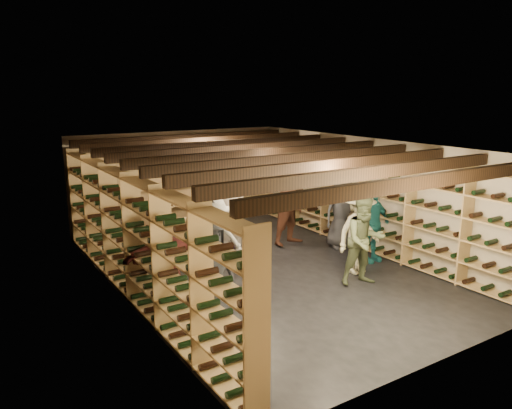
{
  "coord_description": "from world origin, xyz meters",
  "views": [
    {
      "loc": [
        -5.04,
        -7.63,
        3.4
      ],
      "look_at": [
        -0.08,
        0.2,
        1.26
      ],
      "focal_mm": 35.0,
      "sensor_mm": 36.0,
      "label": 1
    }
  ],
  "objects": [
    {
      "name": "person_3",
      "position": [
        1.4,
        -1.09,
        0.8
      ],
      "size": [
        1.07,
        0.67,
        1.59
      ],
      "primitive_type": "imported",
      "rotation": [
        0.0,
        0.0,
        0.08
      ],
      "color": "beige",
      "rests_on": "ground"
    },
    {
      "name": "wine_rack_left",
      "position": [
        -2.57,
        0.0,
        1.08
      ],
      "size": [
        0.32,
        7.5,
        2.15
      ],
      "color": "#A57E50",
      "rests_on": "ground"
    },
    {
      "name": "person_7",
      "position": [
        -0.3,
        0.79,
        0.9
      ],
      "size": [
        0.75,
        0.6,
        1.8
      ],
      "primitive_type": "imported",
      "rotation": [
        0.0,
        0.0,
        -0.29
      ],
      "color": "gray",
      "rests_on": "ground"
    },
    {
      "name": "crate_loose",
      "position": [
        0.73,
        1.55,
        0.09
      ],
      "size": [
        0.57,
        0.45,
        0.17
      ],
      "primitive_type": "cube",
      "rotation": [
        0.0,
        0.0,
        0.27
      ],
      "color": "tan",
      "rests_on": "ground"
    },
    {
      "name": "person_4",
      "position": [
        2.08,
        -0.74,
        0.77
      ],
      "size": [
        0.91,
        0.38,
        1.55
      ],
      "primitive_type": "imported",
      "rotation": [
        0.0,
        0.0,
        -0.0
      ],
      "color": "#1E6B71",
      "rests_on": "ground"
    },
    {
      "name": "person_8",
      "position": [
        1.44,
        1.04,
        0.95
      ],
      "size": [
        1.03,
        0.86,
        1.9
      ],
      "primitive_type": "imported",
      "rotation": [
        0.0,
        0.0,
        0.16
      ],
      "color": "#4F281B",
      "rests_on": "ground"
    },
    {
      "name": "person_9",
      "position": [
        -1.05,
        0.03,
        0.77
      ],
      "size": [
        1.08,
        0.74,
        1.53
      ],
      "primitive_type": "imported",
      "rotation": [
        0.0,
        0.0,
        -0.18
      ],
      "color": "#ADA99F",
      "rests_on": "ground"
    },
    {
      "name": "person_12",
      "position": [
        2.18,
        0.28,
        0.8
      ],
      "size": [
        0.87,
        0.65,
        1.6
      ],
      "primitive_type": "imported",
      "rotation": [
        0.0,
        0.0,
        -0.2
      ],
      "color": "#38393D",
      "rests_on": "ground"
    },
    {
      "name": "ground",
      "position": [
        0.0,
        0.0,
        0.0
      ],
      "size": [
        8.0,
        8.0,
        0.0
      ],
      "primitive_type": "plane",
      "color": "black",
      "rests_on": "ground"
    },
    {
      "name": "person_5",
      "position": [
        -2.18,
        -0.41,
        0.76
      ],
      "size": [
        1.46,
        0.68,
        1.52
      ],
      "primitive_type": "imported",
      "rotation": [
        0.0,
        0.0,
        -0.17
      ],
      "color": "maroon",
      "rests_on": "ground"
    },
    {
      "name": "ceiling_joists",
      "position": [
        0.0,
        0.0,
        2.26
      ],
      "size": [
        5.4,
        7.12,
        0.18
      ],
      "color": "black",
      "rests_on": "ground"
    },
    {
      "name": "crate_stack_right",
      "position": [
        -0.45,
        2.57,
        0.26
      ],
      "size": [
        0.55,
        0.41,
        0.51
      ],
      "rotation": [
        0.0,
        0.0,
        -0.16
      ],
      "color": "tan",
      "rests_on": "ground"
    },
    {
      "name": "person_11",
      "position": [
        -0.1,
        1.3,
        0.82
      ],
      "size": [
        1.6,
        1.0,
        1.65
      ],
      "primitive_type": "imported",
      "rotation": [
        0.0,
        0.0,
        -0.36
      ],
      "color": "#714C7C",
      "rests_on": "ground"
    },
    {
      "name": "person_1",
      "position": [
        -1.42,
        -0.38,
        0.85
      ],
      "size": [
        0.62,
        0.41,
        1.69
      ],
      "primitive_type": "imported",
      "rotation": [
        0.0,
        0.0,
        -0.01
      ],
      "color": "black",
      "rests_on": "ground"
    },
    {
      "name": "walls",
      "position": [
        0.0,
        0.0,
        1.2
      ],
      "size": [
        5.52,
        8.02,
        2.4
      ],
      "color": "tan",
      "rests_on": "ground"
    },
    {
      "name": "person_0",
      "position": [
        -1.92,
        -1.47,
        0.8
      ],
      "size": [
        0.81,
        0.55,
        1.59
      ],
      "primitive_type": "imported",
      "rotation": [
        0.0,
        0.0,
        0.06
      ],
      "color": "black",
      "rests_on": "ground"
    },
    {
      "name": "crate_stack_left",
      "position": [
        -0.77,
        1.3,
        0.42
      ],
      "size": [
        0.57,
        0.46,
        0.85
      ],
      "rotation": [
        0.0,
        0.0,
        -0.29
      ],
      "color": "tan",
      "rests_on": "ground"
    },
    {
      "name": "wine_rack_back",
      "position": [
        0.0,
        3.83,
        1.07
      ],
      "size": [
        4.7,
        0.3,
        2.15
      ],
      "color": "#A57E50",
      "rests_on": "ground"
    },
    {
      "name": "wine_rack_right",
      "position": [
        2.57,
        0.0,
        1.08
      ],
      "size": [
        0.32,
        7.5,
        2.15
      ],
      "color": "#A57E50",
      "rests_on": "ground"
    },
    {
      "name": "ceiling",
      "position": [
        0.0,
        0.0,
        2.4
      ],
      "size": [
        5.5,
        8.0,
        0.01
      ],
      "primitive_type": "cube",
      "color": "beige",
      "rests_on": "walls"
    },
    {
      "name": "person_2",
      "position": [
        1.08,
        -1.55,
        0.81
      ],
      "size": [
        0.92,
        0.79,
        1.62
      ],
      "primitive_type": "imported",
      "rotation": [
        0.0,
        0.0,
        -0.26
      ],
      "color": "#4A5335",
      "rests_on": "ground"
    }
  ]
}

